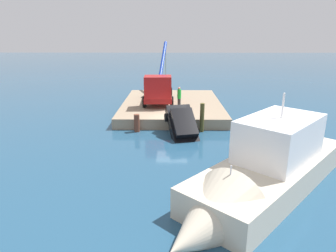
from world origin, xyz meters
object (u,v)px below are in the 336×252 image
(dock_worker, at_px, (179,97))
(salvaged_car, at_px, (183,128))
(crane_truck, at_px, (158,89))
(moored_yacht, at_px, (255,184))

(dock_worker, relative_size, salvaged_car, 0.45)
(crane_truck, height_order, moored_yacht, crane_truck)
(salvaged_car, bearing_deg, moored_yacht, 19.10)
(dock_worker, height_order, salvaged_car, dock_worker)
(dock_worker, xyz_separation_m, moored_yacht, (14.39, 3.15, -1.07))
(salvaged_car, xyz_separation_m, moored_yacht, (8.60, 2.98, 0.08))
(crane_truck, distance_m, dock_worker, 2.44)
(crane_truck, relative_size, dock_worker, 6.00)
(crane_truck, distance_m, salvaged_car, 7.68)
(crane_truck, xyz_separation_m, dock_worker, (1.42, 1.94, -0.44))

